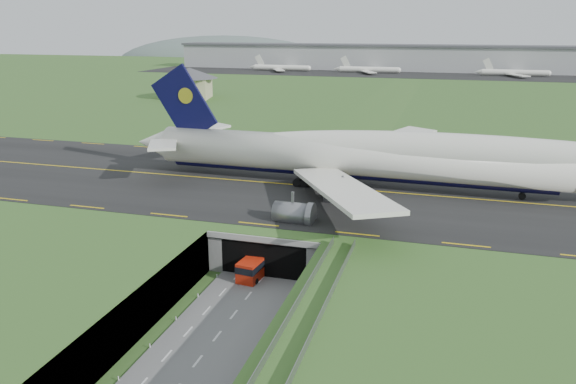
% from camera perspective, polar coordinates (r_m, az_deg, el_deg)
% --- Properties ---
extents(ground, '(900.00, 900.00, 0.00)m').
position_cam_1_polar(ground, '(70.74, -4.62, -11.33)').
color(ground, '#355E25').
rests_on(ground, ground).
extents(airfield_deck, '(800.00, 800.00, 6.00)m').
position_cam_1_polar(airfield_deck, '(69.39, -4.68, -9.14)').
color(airfield_deck, gray).
rests_on(airfield_deck, ground).
extents(trench_road, '(12.00, 75.00, 0.20)m').
position_cam_1_polar(trench_road, '(64.65, -7.04, -14.20)').
color(trench_road, slate).
rests_on(trench_road, ground).
extents(taxiway, '(800.00, 44.00, 0.18)m').
position_cam_1_polar(taxiway, '(97.83, 2.12, 0.59)').
color(taxiway, black).
rests_on(taxiway, airfield_deck).
extents(tunnel_portal, '(17.00, 22.30, 6.00)m').
position_cam_1_polar(tunnel_portal, '(83.79, -0.63, -4.18)').
color(tunnel_portal, gray).
rests_on(tunnel_portal, ground).
extents(guideway, '(3.00, 53.00, 7.05)m').
position_cam_1_polar(guideway, '(49.40, -0.44, -17.58)').
color(guideway, '#A8A8A3').
rests_on(guideway, ground).
extents(jumbo_jet, '(100.08, 63.41, 20.98)m').
position_cam_1_polar(jumbo_jet, '(96.39, 10.58, 3.49)').
color(jumbo_jet, white).
rests_on(jumbo_jet, ground).
extents(shuttle_tram, '(3.41, 7.28, 2.88)m').
position_cam_1_polar(shuttle_tram, '(77.19, -3.33, -7.49)').
color(shuttle_tram, red).
rests_on(shuttle_tram, ground).
extents(service_building, '(25.74, 25.74, 11.64)m').
position_cam_1_polar(service_building, '(219.90, -9.96, 11.11)').
color(service_building, '#C0BA8B').
rests_on(service_building, ground).
extents(cargo_terminal, '(320.00, 67.00, 15.60)m').
position_cam_1_polar(cargo_terminal, '(358.90, 12.87, 13.16)').
color(cargo_terminal, '#B2B2B2').
rests_on(cargo_terminal, ground).
extents(distant_hills, '(700.00, 91.00, 60.00)m').
position_cam_1_polar(distant_hills, '(491.41, 21.44, 11.17)').
color(distant_hills, slate).
rests_on(distant_hills, ground).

